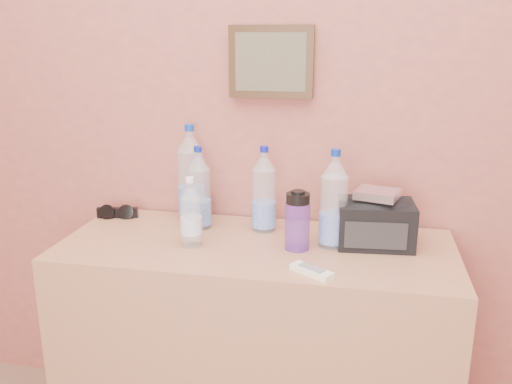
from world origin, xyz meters
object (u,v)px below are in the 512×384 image
at_px(pet_large_c, 264,194).
at_px(foil_packet, 377,194).
at_px(dresser, 256,351).
at_px(pet_small, 191,216).
at_px(pet_large_a, 199,192).
at_px(pet_large_b, 191,178).
at_px(ac_remote, 312,271).
at_px(pet_large_d, 334,204).
at_px(toiletry_bag, 376,221).
at_px(sunglasses, 118,213).
at_px(nalgene_bottle, 297,221).

xyz_separation_m(pet_large_c, foil_packet, (0.39, -0.08, 0.04)).
xyz_separation_m(dresser, pet_small, (-0.21, -0.05, 0.51)).
bearing_deg(pet_large_a, pet_large_b, 122.50).
height_order(ac_remote, foil_packet, foil_packet).
height_order(pet_large_c, pet_large_d, pet_large_d).
height_order(pet_large_c, toiletry_bag, pet_large_c).
bearing_deg(sunglasses, pet_large_a, -18.22).
xyz_separation_m(pet_large_b, toiletry_bag, (0.68, -0.14, -0.08)).
height_order(pet_large_a, foil_packet, pet_large_a).
xyz_separation_m(pet_large_b, nalgene_bottle, (0.43, -0.23, -0.06)).
height_order(pet_large_c, ac_remote, pet_large_c).
height_order(pet_large_d, toiletry_bag, pet_large_d).
xyz_separation_m(pet_large_a, toiletry_bag, (0.62, -0.05, -0.05)).
height_order(dresser, pet_large_b, pet_large_b).
bearing_deg(toiletry_bag, foil_packet, -98.51).
bearing_deg(pet_small, dresser, 14.91).
height_order(pet_large_a, toiletry_bag, pet_large_a).
bearing_deg(sunglasses, pet_large_b, -0.13).
bearing_deg(ac_remote, nalgene_bottle, 142.62).
xyz_separation_m(pet_large_d, toiletry_bag, (0.14, 0.04, -0.06)).
bearing_deg(pet_large_c, pet_large_d, -22.84).
bearing_deg(toiletry_bag, pet_small, -172.42).
relative_size(pet_large_c, toiletry_bag, 1.25).
xyz_separation_m(pet_large_b, pet_large_d, (0.54, -0.18, -0.01)).
distance_m(pet_large_c, nalgene_bottle, 0.21).
bearing_deg(sunglasses, pet_large_c, -13.46).
bearing_deg(sunglasses, foil_packet, -17.50).
distance_m(pet_large_a, pet_small, 0.18).
relative_size(dresser, pet_small, 5.61).
distance_m(nalgene_bottle, foil_packet, 0.27).
distance_m(dresser, pet_large_b, 0.68).
xyz_separation_m(pet_large_b, pet_large_c, (0.29, -0.08, -0.02)).
distance_m(pet_large_b, pet_large_c, 0.30).
height_order(dresser, nalgene_bottle, nalgene_bottle).
distance_m(pet_large_c, foil_packet, 0.40).
height_order(pet_large_c, sunglasses, pet_large_c).
relative_size(pet_large_a, toiletry_bag, 1.23).
bearing_deg(pet_large_d, pet_large_b, 161.50).
bearing_deg(dresser, toiletry_bag, 11.12).
xyz_separation_m(pet_large_a, nalgene_bottle, (0.37, -0.14, -0.04)).
bearing_deg(pet_large_a, sunglasses, 173.15).
relative_size(pet_large_a, pet_small, 1.28).
distance_m(pet_small, toiletry_bag, 0.61).
relative_size(pet_large_d, pet_small, 1.39).
bearing_deg(nalgene_bottle, sunglasses, 166.00).
bearing_deg(foil_packet, nalgene_bottle, -163.25).
bearing_deg(foil_packet, ac_remote, -124.62).
distance_m(pet_small, ac_remote, 0.45).
relative_size(pet_large_a, ac_remote, 2.21).
xyz_separation_m(pet_small, nalgene_bottle, (0.34, 0.04, -0.01)).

